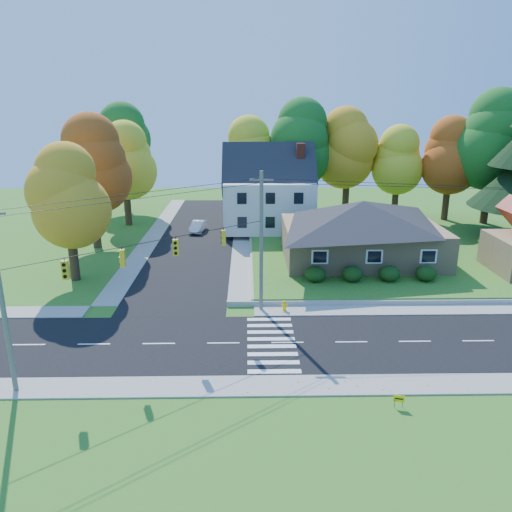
# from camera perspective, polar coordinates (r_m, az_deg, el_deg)

# --- Properties ---
(ground) EXTENTS (120.00, 120.00, 0.00)m
(ground) POSITION_cam_1_polar(r_m,az_deg,el_deg) (31.59, 3.62, -9.86)
(ground) COLOR #3D7923
(road_main) EXTENTS (90.00, 8.00, 0.02)m
(road_main) POSITION_cam_1_polar(r_m,az_deg,el_deg) (31.59, 3.62, -9.85)
(road_main) COLOR black
(road_main) RESTS_ON ground
(road_cross) EXTENTS (8.00, 44.00, 0.02)m
(road_cross) POSITION_cam_1_polar(r_m,az_deg,el_deg) (56.20, -6.67, 2.21)
(road_cross) COLOR black
(road_cross) RESTS_ON ground
(sidewalk_north) EXTENTS (90.00, 2.00, 0.08)m
(sidewalk_north) POSITION_cam_1_polar(r_m,az_deg,el_deg) (36.09, 2.99, -6.22)
(sidewalk_north) COLOR #9C9A90
(sidewalk_north) RESTS_ON ground
(sidewalk_south) EXTENTS (90.00, 2.00, 0.08)m
(sidewalk_south) POSITION_cam_1_polar(r_m,az_deg,el_deg) (27.23, 4.48, -14.55)
(sidewalk_south) COLOR #9C9A90
(sidewalk_south) RESTS_ON ground
(lawn) EXTENTS (30.00, 30.00, 0.50)m
(lawn) POSITION_cam_1_polar(r_m,az_deg,el_deg) (53.34, 15.85, 1.12)
(lawn) COLOR #3D7923
(lawn) RESTS_ON ground
(ranch_house) EXTENTS (14.60, 10.60, 5.40)m
(ranch_house) POSITION_cam_1_polar(r_m,az_deg,el_deg) (46.63, 11.97, 3.00)
(ranch_house) COLOR tan
(ranch_house) RESTS_ON lawn
(colonial_house) EXTENTS (10.40, 8.40, 9.60)m
(colonial_house) POSITION_cam_1_polar(r_m,az_deg,el_deg) (56.96, 1.50, 7.23)
(colonial_house) COLOR silver
(colonial_house) RESTS_ON lawn
(hedge_row) EXTENTS (10.70, 1.70, 1.27)m
(hedge_row) POSITION_cam_1_polar(r_m,az_deg,el_deg) (41.32, 12.98, -1.96)
(hedge_row) COLOR #163A10
(hedge_row) RESTS_ON lawn
(traffic_infrastructure) EXTENTS (38.10, 10.66, 10.00)m
(traffic_infrastructure) POSITION_cam_1_polar(r_m,az_deg,el_deg) (30.90, 3.32, -0.18)
(traffic_infrastructure) COLOR #666059
(traffic_infrastructure) RESTS_ON ground
(tree_lot_0) EXTENTS (6.72, 6.72, 12.51)m
(tree_lot_0) POSITION_cam_1_polar(r_m,az_deg,el_deg) (62.37, -0.63, 11.53)
(tree_lot_0) COLOR #3F2A19
(tree_lot_0) RESTS_ON lawn
(tree_lot_1) EXTENTS (7.84, 7.84, 14.60)m
(tree_lot_1) POSITION_cam_1_polar(r_m,az_deg,el_deg) (61.60, 5.10, 12.62)
(tree_lot_1) COLOR #3F2A19
(tree_lot_1) RESTS_ON lawn
(tree_lot_2) EXTENTS (7.28, 7.28, 13.56)m
(tree_lot_2) POSITION_cam_1_polar(r_m,az_deg,el_deg) (63.54, 10.49, 11.95)
(tree_lot_2) COLOR #3F2A19
(tree_lot_2) RESTS_ON lawn
(tree_lot_3) EXTENTS (6.16, 6.16, 11.47)m
(tree_lot_3) POSITION_cam_1_polar(r_m,az_deg,el_deg) (64.16, 15.95, 10.46)
(tree_lot_3) COLOR #3F2A19
(tree_lot_3) RESTS_ON lawn
(tree_lot_4) EXTENTS (6.72, 6.72, 12.51)m
(tree_lot_4) POSITION_cam_1_polar(r_m,az_deg,el_deg) (65.15, 21.39, 10.63)
(tree_lot_4) COLOR #3F2A19
(tree_lot_4) RESTS_ON lawn
(tree_lot_5) EXTENTS (8.40, 8.40, 15.64)m
(tree_lot_5) POSITION_cam_1_polar(r_m,az_deg,el_deg) (64.81, 25.59, 11.87)
(tree_lot_5) COLOR #3F2A19
(tree_lot_5) RESTS_ON lawn
(tree_west_0) EXTENTS (6.16, 6.16, 11.47)m
(tree_west_0) POSITION_cam_1_polar(r_m,az_deg,el_deg) (43.21, -20.82, 6.44)
(tree_west_0) COLOR #3F2A19
(tree_west_0) RESTS_ON ground
(tree_west_1) EXTENTS (7.28, 7.28, 13.56)m
(tree_west_1) POSITION_cam_1_polar(r_m,az_deg,el_deg) (52.74, -18.45, 9.84)
(tree_west_1) COLOR #3F2A19
(tree_west_1) RESTS_ON ground
(tree_west_2) EXTENTS (6.72, 6.72, 12.51)m
(tree_west_2) POSITION_cam_1_polar(r_m,az_deg,el_deg) (62.14, -14.83, 10.50)
(tree_west_2) COLOR #3F2A19
(tree_west_2) RESTS_ON ground
(tree_west_3) EXTENTS (7.84, 7.84, 14.60)m
(tree_west_3) POSITION_cam_1_polar(r_m,az_deg,el_deg) (70.24, -15.02, 12.25)
(tree_west_3) COLOR #3F2A19
(tree_west_3) RESTS_ON ground
(white_car) EXTENTS (1.82, 3.93, 1.25)m
(white_car) POSITION_cam_1_polar(r_m,az_deg,el_deg) (58.20, -6.67, 3.36)
(white_car) COLOR silver
(white_car) RESTS_ON road_cross
(fire_hydrant) EXTENTS (0.47, 0.36, 0.82)m
(fire_hydrant) POSITION_cam_1_polar(r_m,az_deg,el_deg) (35.91, 3.25, -5.74)
(fire_hydrant) COLOR #FFCF00
(fire_hydrant) RESTS_ON ground
(yard_sign) EXTENTS (0.52, 0.16, 0.66)m
(yard_sign) POSITION_cam_1_polar(r_m,az_deg,el_deg) (26.25, 16.02, -15.43)
(yard_sign) COLOR black
(yard_sign) RESTS_ON ground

